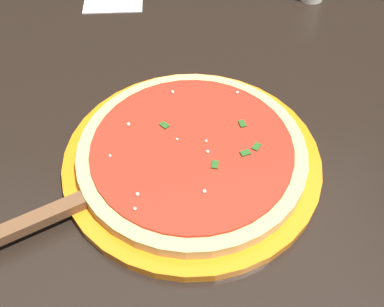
# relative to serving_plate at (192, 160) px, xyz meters

# --- Properties ---
(restaurant_table) EXTENTS (1.05, 0.90, 0.77)m
(restaurant_table) POSITION_rel_serving_plate_xyz_m (-0.04, -0.03, -0.14)
(restaurant_table) COLOR black
(restaurant_table) RESTS_ON ground_plane
(serving_plate) EXTENTS (0.33, 0.33, 0.01)m
(serving_plate) POSITION_rel_serving_plate_xyz_m (0.00, 0.00, 0.00)
(serving_plate) COLOR orange
(serving_plate) RESTS_ON restaurant_table
(pizza) EXTENTS (0.29, 0.29, 0.02)m
(pizza) POSITION_rel_serving_plate_xyz_m (-0.00, 0.00, 0.02)
(pizza) COLOR #DBB26B
(pizza) RESTS_ON serving_plate
(pizza_server) EXTENTS (0.12, 0.22, 0.01)m
(pizza_server) POSITION_rel_serving_plate_xyz_m (0.06, -0.15, 0.01)
(pizza_server) COLOR silver
(pizza_server) RESTS_ON serving_plate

